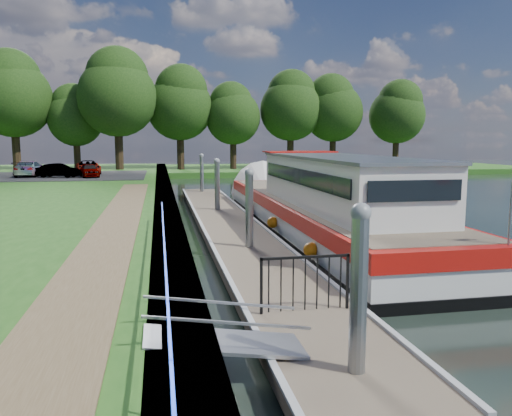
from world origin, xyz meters
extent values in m
plane|color=black|center=(0.00, 0.00, 0.00)|extent=(160.00, 160.00, 0.00)
cube|color=#473D2D|center=(-2.55, 15.00, 0.39)|extent=(1.10, 90.00, 0.78)
cube|color=#215117|center=(12.00, 52.00, 0.30)|extent=(60.00, 18.00, 0.60)
cube|color=brown|center=(-4.40, 8.00, 0.80)|extent=(1.60, 40.00, 0.05)
cube|color=black|center=(-11.00, 38.00, 0.81)|extent=(14.00, 12.00, 0.06)
cube|color=#0C2DBF|center=(-2.75, 3.00, 1.48)|extent=(0.04, 18.00, 0.04)
cube|color=#0C2DBF|center=(-2.75, 3.00, 1.12)|extent=(0.03, 18.00, 0.03)
cylinder|color=#0C2DBF|center=(-2.75, -2.00, 1.14)|extent=(0.04, 0.04, 0.72)
cylinder|color=#0C2DBF|center=(-2.75, 0.00, 1.14)|extent=(0.04, 0.04, 0.72)
cylinder|color=#0C2DBF|center=(-2.75, 2.00, 1.14)|extent=(0.04, 0.04, 0.72)
cylinder|color=#0C2DBF|center=(-2.75, 4.00, 1.14)|extent=(0.04, 0.04, 0.72)
cylinder|color=#0C2DBF|center=(-2.75, 6.00, 1.14)|extent=(0.04, 0.04, 0.72)
cylinder|color=#0C2DBF|center=(-2.75, 8.00, 1.14)|extent=(0.04, 0.04, 0.72)
cylinder|color=#0C2DBF|center=(-2.75, 10.00, 1.14)|extent=(0.04, 0.04, 0.72)
cylinder|color=#0C2DBF|center=(-2.75, 12.00, 1.14)|extent=(0.04, 0.04, 0.72)
cube|color=brown|center=(0.00, 13.00, 0.28)|extent=(2.50, 30.00, 0.24)
cube|color=#9EA0A3|center=(0.00, 1.00, 0.05)|extent=(2.30, 5.00, 0.30)
cube|color=#9EA0A3|center=(0.00, 9.00, 0.05)|extent=(2.30, 5.00, 0.30)
cube|color=#9EA0A3|center=(0.00, 17.00, 0.05)|extent=(2.30, 5.00, 0.30)
cube|color=#9EA0A3|center=(0.00, 25.00, 0.05)|extent=(2.30, 5.00, 0.30)
cube|color=#9EA0A3|center=(1.19, 13.00, 0.43)|extent=(0.12, 30.00, 0.06)
cube|color=#9EA0A3|center=(-1.19, 13.00, 0.43)|extent=(0.12, 30.00, 0.06)
cylinder|color=gray|center=(0.00, -0.50, 1.10)|extent=(0.26, 0.26, 3.40)
sphere|color=gray|center=(0.00, -0.50, 2.80)|extent=(0.30, 0.30, 0.30)
cylinder|color=gray|center=(0.00, 8.50, 1.10)|extent=(0.26, 0.26, 3.40)
sphere|color=gray|center=(0.00, 8.50, 2.80)|extent=(0.30, 0.30, 0.30)
cylinder|color=gray|center=(0.00, 17.50, 1.10)|extent=(0.26, 0.26, 3.40)
sphere|color=gray|center=(0.00, 17.50, 2.80)|extent=(0.30, 0.30, 0.30)
cylinder|color=gray|center=(0.00, 26.50, 1.10)|extent=(0.26, 0.26, 3.40)
sphere|color=gray|center=(0.00, 26.50, 2.80)|extent=(0.30, 0.30, 0.30)
cube|color=#A5A8AD|center=(-1.85, 0.50, 0.60)|extent=(2.58, 1.00, 0.43)
cube|color=#A5A8AD|center=(-1.85, 0.02, 1.10)|extent=(2.58, 0.04, 0.41)
cube|color=#A5A8AD|center=(-1.85, 0.98, 1.10)|extent=(2.58, 0.04, 0.41)
cube|color=black|center=(-0.90, 2.20, 0.98)|extent=(0.05, 0.05, 1.15)
cube|color=black|center=(0.90, 2.20, 0.98)|extent=(0.05, 0.05, 1.15)
cube|color=black|center=(0.00, 2.20, 1.52)|extent=(1.85, 0.05, 0.05)
cube|color=black|center=(-0.75, 2.20, 0.98)|extent=(0.02, 0.02, 1.10)
cube|color=black|center=(-0.50, 2.20, 0.98)|extent=(0.02, 0.02, 1.10)
cube|color=black|center=(-0.25, 2.20, 0.98)|extent=(0.02, 0.02, 1.10)
cube|color=black|center=(0.00, 2.20, 0.98)|extent=(0.02, 0.02, 1.10)
cube|color=black|center=(0.25, 2.20, 0.98)|extent=(0.02, 0.02, 1.10)
cube|color=black|center=(0.50, 2.20, 0.98)|extent=(0.02, 0.02, 1.10)
cube|color=black|center=(0.75, 2.20, 0.98)|extent=(0.02, 0.02, 1.10)
cube|color=black|center=(3.60, 12.58, 0.02)|extent=(4.00, 20.00, 0.55)
cube|color=silver|center=(3.60, 12.58, 0.62)|extent=(3.96, 19.90, 0.65)
cube|color=#AE110C|center=(3.60, 12.58, 1.18)|extent=(4.04, 20.00, 0.48)
cube|color=brown|center=(3.60, 12.58, 1.42)|extent=(3.68, 19.20, 0.04)
cone|color=silver|center=(3.60, 22.98, 0.55)|extent=(4.00, 1.50, 4.00)
cube|color=silver|center=(3.60, 10.08, 2.30)|extent=(3.00, 11.00, 1.75)
cube|color=gray|center=(3.60, 10.08, 3.22)|extent=(3.10, 11.20, 0.10)
cube|color=black|center=(2.08, 10.08, 2.55)|extent=(0.04, 10.00, 0.55)
cube|color=black|center=(5.12, 10.08, 2.55)|extent=(0.04, 10.00, 0.55)
cube|color=black|center=(3.60, 15.63, 2.55)|extent=(2.60, 0.04, 0.55)
cube|color=black|center=(3.60, 4.53, 2.55)|extent=(2.60, 0.04, 0.55)
cube|color=#AE110C|center=(3.60, 15.28, 3.30)|extent=(3.20, 1.60, 0.06)
cylinder|color=gray|center=(5.10, 2.88, 2.15)|extent=(0.05, 0.05, 1.50)
sphere|color=orange|center=(1.48, 6.58, 0.65)|extent=(0.44, 0.44, 0.44)
sphere|color=orange|center=(1.48, 11.58, 0.65)|extent=(0.44, 0.44, 0.44)
sphere|color=orange|center=(1.48, 16.58, 0.65)|extent=(0.44, 0.44, 0.44)
imported|color=#594C47|center=(2.40, 6.02, 2.30)|extent=(0.64, 0.74, 1.72)
cylinder|color=#332316|center=(-17.49, 49.36, 2.70)|extent=(0.83, 0.83, 4.21)
sphere|color=black|center=(-17.49, 49.36, 8.08)|extent=(7.95, 7.95, 7.95)
sphere|color=black|center=(-17.71, 49.47, 10.07)|extent=(6.31, 6.31, 6.31)
cylinder|color=#332316|center=(-11.50, 49.87, 2.15)|extent=(0.70, 0.70, 3.10)
sphere|color=black|center=(-11.50, 49.87, 6.11)|extent=(5.85, 5.85, 5.85)
sphere|color=black|center=(-11.67, 50.04, 7.57)|extent=(4.65, 4.65, 4.65)
cylinder|color=#332316|center=(-6.89, 47.36, 2.75)|extent=(0.84, 0.84, 4.29)
sphere|color=black|center=(-6.89, 47.36, 8.23)|extent=(8.10, 8.10, 8.10)
sphere|color=black|center=(-6.84, 47.51, 10.25)|extent=(6.44, 6.44, 6.44)
cylinder|color=#332316|center=(-0.41, 49.36, 2.52)|extent=(0.79, 0.79, 3.83)
sphere|color=black|center=(-0.41, 49.36, 7.42)|extent=(7.24, 7.24, 7.24)
sphere|color=black|center=(-0.22, 49.13, 9.23)|extent=(5.75, 5.75, 5.75)
cylinder|color=#332316|center=(5.49, 49.09, 2.23)|extent=(0.72, 0.72, 3.26)
sphere|color=black|center=(5.49, 49.09, 6.40)|extent=(6.16, 6.16, 6.16)
sphere|color=black|center=(5.30, 49.34, 7.93)|extent=(4.89, 4.89, 4.89)
cylinder|color=#332316|center=(12.25, 49.38, 2.49)|extent=(0.78, 0.78, 3.77)
sphere|color=black|center=(12.25, 49.38, 7.31)|extent=(7.13, 7.13, 7.13)
sphere|color=black|center=(12.38, 49.62, 9.09)|extent=(5.66, 5.66, 5.66)
cylinder|color=#332316|center=(17.42, 49.40, 2.42)|extent=(0.77, 0.77, 3.65)
sphere|color=black|center=(17.42, 49.40, 7.09)|extent=(6.89, 6.89, 6.89)
sphere|color=black|center=(17.07, 49.41, 8.81)|extent=(5.47, 5.47, 5.47)
cylinder|color=#332316|center=(24.52, 47.52, 2.30)|extent=(0.74, 0.74, 3.41)
sphere|color=black|center=(24.52, 47.52, 6.66)|extent=(6.43, 6.43, 6.43)
sphere|color=black|center=(24.75, 47.30, 8.26)|extent=(5.11, 5.11, 5.11)
imported|color=#999999|center=(-8.44, 35.66, 1.40)|extent=(2.07, 3.52, 1.12)
imported|color=#999999|center=(-10.82, 35.63, 1.40)|extent=(3.61, 2.10, 1.12)
imported|color=#999999|center=(-13.44, 37.37, 1.48)|extent=(1.87, 4.48, 1.29)
imported|color=#999999|center=(-9.06, 39.71, 1.43)|extent=(2.73, 4.60, 1.20)
camera|label=1|loc=(-2.82, -7.14, 3.83)|focal=35.00mm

